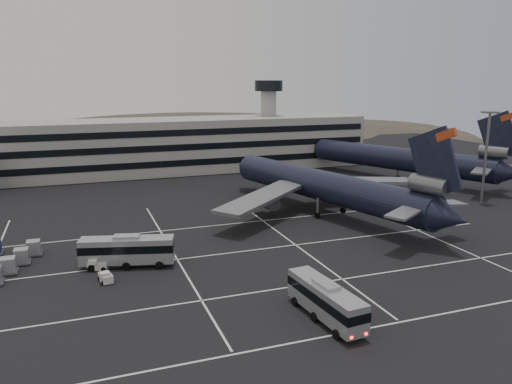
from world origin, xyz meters
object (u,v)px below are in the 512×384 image
bus_near (326,299)px  bus_far (127,249)px  trijet_main (326,186)px  tug_a (106,277)px

bus_near → bus_far: (-17.71, 22.34, 0.14)m
bus_near → bus_far: bus_far is taller
trijet_main → bus_far: trijet_main is taller
trijet_main → tug_a: trijet_main is taller
trijet_main → tug_a: bearing=-169.5°
tug_a → bus_far: bearing=43.3°
bus_near → tug_a: (-20.82, 17.78, -1.57)m
trijet_main → bus_far: size_ratio=4.52×
bus_near → tug_a: 27.42m
bus_near → bus_far: bearing=123.3°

